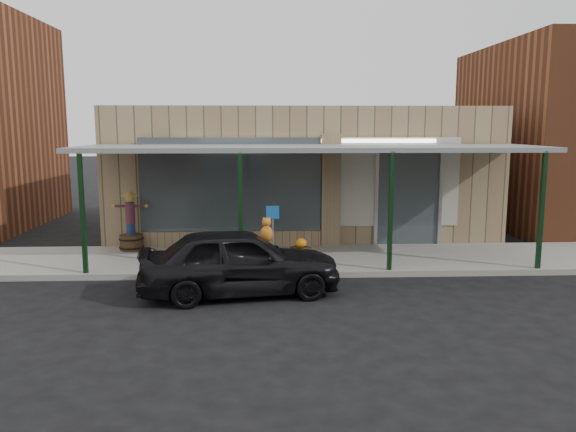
{
  "coord_description": "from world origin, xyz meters",
  "views": [
    {
      "loc": [
        -1.23,
        -11.05,
        3.6
      ],
      "look_at": [
        -0.65,
        2.6,
        1.42
      ],
      "focal_mm": 35.0,
      "sensor_mm": 36.0,
      "label": 1
    }
  ],
  "objects_px": {
    "barrel_scarecrow": "(131,230)",
    "barrel_pumpkin": "(301,253)",
    "parked_sedan": "(240,261)",
    "handicap_sign": "(273,228)"
  },
  "relations": [
    {
      "from": "barrel_pumpkin",
      "to": "handicap_sign",
      "type": "xyz_separation_m",
      "value": [
        -0.73,
        -0.51,
        0.75
      ]
    },
    {
      "from": "barrel_pumpkin",
      "to": "parked_sedan",
      "type": "height_order",
      "value": "parked_sedan"
    },
    {
      "from": "barrel_scarecrow",
      "to": "barrel_pumpkin",
      "type": "height_order",
      "value": "barrel_scarecrow"
    },
    {
      "from": "barrel_scarecrow",
      "to": "barrel_pumpkin",
      "type": "bearing_deg",
      "value": -7.26
    },
    {
      "from": "barrel_scarecrow",
      "to": "handicap_sign",
      "type": "xyz_separation_m",
      "value": [
        3.97,
        -2.12,
        0.42
      ]
    },
    {
      "from": "barrel_scarecrow",
      "to": "parked_sedan",
      "type": "xyz_separation_m",
      "value": [
        3.23,
        -3.93,
        0.01
      ]
    },
    {
      "from": "barrel_pumpkin",
      "to": "handicap_sign",
      "type": "bearing_deg",
      "value": -145.26
    },
    {
      "from": "barrel_scarecrow",
      "to": "handicap_sign",
      "type": "relative_size",
      "value": 1.1
    },
    {
      "from": "barrel_scarecrow",
      "to": "barrel_pumpkin",
      "type": "xyz_separation_m",
      "value": [
        4.7,
        -1.61,
        -0.34
      ]
    },
    {
      "from": "barrel_scarecrow",
      "to": "parked_sedan",
      "type": "height_order",
      "value": "barrel_scarecrow"
    }
  ]
}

